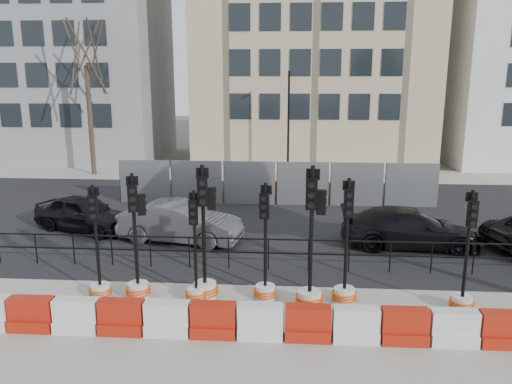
# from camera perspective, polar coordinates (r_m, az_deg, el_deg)

# --- Properties ---
(ground) EXTENTS (120.00, 120.00, 0.00)m
(ground) POSITION_cam_1_polar(r_m,az_deg,el_deg) (14.14, 1.19, -10.73)
(ground) COLOR #51514C
(ground) RESTS_ON ground
(sidewalk_near) EXTENTS (40.00, 6.00, 0.02)m
(sidewalk_near) POSITION_cam_1_polar(r_m,az_deg,el_deg) (11.46, 0.45, -16.75)
(sidewalk_near) COLOR gray
(sidewalk_near) RESTS_ON ground
(road) EXTENTS (40.00, 14.00, 0.03)m
(road) POSITION_cam_1_polar(r_m,az_deg,el_deg) (20.73, 2.11, -2.86)
(road) COLOR black
(road) RESTS_ON ground
(sidewalk_far) EXTENTS (40.00, 4.00, 0.02)m
(sidewalk_far) POSITION_cam_1_polar(r_m,az_deg,el_deg) (29.48, 2.67, 1.94)
(sidewalk_far) COLOR gray
(sidewalk_far) RESTS_ON ground
(building_grey) EXTENTS (11.00, 9.06, 14.00)m
(building_grey) POSITION_cam_1_polar(r_m,az_deg,el_deg) (37.85, -19.41, 14.35)
(building_grey) COLOR gray
(building_grey) RESTS_ON ground
(building_cream) EXTENTS (15.00, 10.06, 18.00)m
(building_cream) POSITION_cam_1_polar(r_m,az_deg,el_deg) (35.09, 6.51, 18.41)
(building_cream) COLOR tan
(building_cream) RESTS_ON ground
(kerb_railing) EXTENTS (18.00, 0.04, 1.00)m
(kerb_railing) POSITION_cam_1_polar(r_m,az_deg,el_deg) (15.00, 1.42, -6.48)
(kerb_railing) COLOR black
(kerb_railing) RESTS_ON ground
(heras_fencing) EXTENTS (14.33, 1.72, 2.00)m
(heras_fencing) POSITION_cam_1_polar(r_m,az_deg,el_deg) (23.28, 2.32, 0.61)
(heras_fencing) COLOR gray
(heras_fencing) RESTS_ON ground
(lamp_post_far) EXTENTS (0.12, 0.56, 6.00)m
(lamp_post_far) POSITION_cam_1_polar(r_m,az_deg,el_deg) (28.01, 3.73, 7.99)
(lamp_post_far) COLOR black
(lamp_post_far) RESTS_ON ground
(tree_bare_far) EXTENTS (2.00, 2.00, 9.00)m
(tree_bare_far) POSITION_cam_1_polar(r_m,az_deg,el_deg) (30.71, -18.88, 14.19)
(tree_bare_far) COLOR #473828
(tree_bare_far) RESTS_ON ground
(barrier_row) EXTENTS (15.70, 0.50, 0.80)m
(barrier_row) POSITION_cam_1_polar(r_m,az_deg,el_deg) (11.46, 0.51, -14.72)
(barrier_row) COLOR #AD270D
(barrier_row) RESTS_ON ground
(traffic_signal_a) EXTENTS (0.60, 0.60, 3.06)m
(traffic_signal_a) POSITION_cam_1_polar(r_m,az_deg,el_deg) (13.84, -17.49, -9.07)
(traffic_signal_a) COLOR silver
(traffic_signal_a) RESTS_ON ground
(traffic_signal_b) EXTENTS (0.66, 0.66, 3.35)m
(traffic_signal_b) POSITION_cam_1_polar(r_m,az_deg,el_deg) (13.52, -13.39, -8.59)
(traffic_signal_b) COLOR silver
(traffic_signal_b) RESTS_ON ground
(traffic_signal_c) EXTENTS (0.58, 0.58, 2.96)m
(traffic_signal_c) POSITION_cam_1_polar(r_m,az_deg,el_deg) (13.14, -6.88, -9.86)
(traffic_signal_c) COLOR silver
(traffic_signal_c) RESTS_ON ground
(traffic_signal_d) EXTENTS (0.70, 0.70, 3.57)m
(traffic_signal_d) POSITION_cam_1_polar(r_m,az_deg,el_deg) (13.20, -5.85, -8.59)
(traffic_signal_d) COLOR silver
(traffic_signal_d) RESTS_ON ground
(traffic_signal_e) EXTENTS (0.62, 0.62, 3.12)m
(traffic_signal_e) POSITION_cam_1_polar(r_m,az_deg,el_deg) (13.15, 1.05, -9.58)
(traffic_signal_e) COLOR silver
(traffic_signal_e) RESTS_ON ground
(traffic_signal_f) EXTENTS (0.72, 0.72, 3.65)m
(traffic_signal_f) POSITION_cam_1_polar(r_m,az_deg,el_deg) (12.67, 6.25, -9.46)
(traffic_signal_f) COLOR silver
(traffic_signal_f) RESTS_ON ground
(traffic_signal_g) EXTENTS (0.65, 0.65, 3.29)m
(traffic_signal_g) POSITION_cam_1_polar(r_m,az_deg,el_deg) (13.12, 10.13, -9.67)
(traffic_signal_g) COLOR silver
(traffic_signal_g) RESTS_ON ground
(traffic_signal_h) EXTENTS (0.61, 0.61, 3.10)m
(traffic_signal_h) POSITION_cam_1_polar(r_m,az_deg,el_deg) (13.55, 22.63, -9.95)
(traffic_signal_h) COLOR silver
(traffic_signal_h) RESTS_ON ground
(car_a) EXTENTS (4.29, 5.06, 1.35)m
(car_a) POSITION_cam_1_polar(r_m,az_deg,el_deg) (19.87, -19.04, -2.32)
(car_a) COLOR black
(car_a) RESTS_ON ground
(car_b) EXTENTS (3.01, 4.83, 1.42)m
(car_b) POSITION_cam_1_polar(r_m,az_deg,el_deg) (17.72, -8.63, -3.45)
(car_b) COLOR #444448
(car_b) RESTS_ON ground
(car_c) EXTENTS (2.23, 4.76, 1.34)m
(car_c) POSITION_cam_1_polar(r_m,az_deg,el_deg) (17.80, 17.12, -3.96)
(car_c) COLOR black
(car_c) RESTS_ON ground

